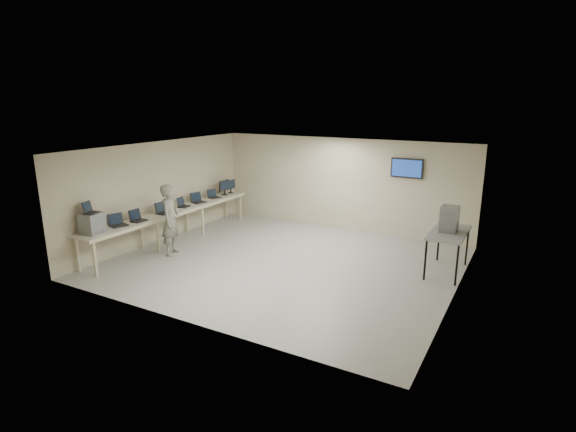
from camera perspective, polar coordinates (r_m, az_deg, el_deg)
The scene contains 15 objects.
room at distance 10.77m, azimuth -0.22°, elevation 1.15°, with size 8.01×7.01×2.81m.
workbench at distance 12.98m, azimuth -14.40°, elevation 0.38°, with size 0.76×6.00×0.90m.
equipment_box at distance 11.31m, azimuth -23.61°, elevation -0.84°, with size 0.41×0.46×0.48m, color gray.
laptop_on_box at distance 11.28m, azimuth -23.92°, elevation 0.70°, with size 0.36×0.39×0.26m.
laptop_0 at distance 11.79m, azimuth -20.81°, elevation -0.80°, with size 0.43×0.46×0.30m.
laptop_1 at distance 12.09m, azimuth -18.61°, elevation -0.25°, with size 0.31×0.38×0.30m.
laptop_2 at distance 12.69m, azimuth -15.63°, elevation 0.68°, with size 0.32×0.39×0.30m.
laptop_3 at distance 13.33m, azimuth -13.22°, elevation 1.46°, with size 0.34×0.39×0.27m.
laptop_4 at distance 13.77m, azimuth -11.38°, elevation 2.01°, with size 0.41×0.45×0.30m.
laptop_5 at distance 14.35m, azimuth -9.44°, elevation 2.57°, with size 0.37×0.40×0.27m.
monitor_near at distance 14.70m, azimuth -8.09°, elevation 3.78°, with size 0.21×0.48×0.48m.
monitor_far at distance 14.97m, azimuth -7.30°, elevation 3.89°, with size 0.19×0.43×0.43m.
soldier at distance 11.89m, azimuth -14.68°, elevation -0.48°, with size 0.67×0.44×1.84m, color #646656.
side_table at distance 10.93m, azimuth 19.75°, elevation -2.23°, with size 0.77×1.64×0.98m.
storage_bins at distance 10.83m, azimuth 19.81°, elevation -0.36°, with size 0.38×0.42×0.59m.
Camera 1 is at (5.18, -9.06, 3.93)m, focal length 28.00 mm.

